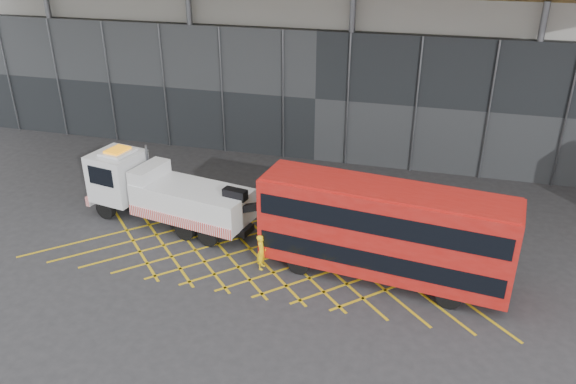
% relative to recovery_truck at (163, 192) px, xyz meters
% --- Properties ---
extents(ground_plane, '(120.00, 120.00, 0.00)m').
position_rel_recovery_truck_xyz_m(ground_plane, '(3.33, -1.33, -1.64)').
color(ground_plane, '#28282B').
extents(road_markings, '(21.56, 7.16, 0.01)m').
position_rel_recovery_truck_xyz_m(road_markings, '(5.73, -1.33, -1.63)').
color(road_markings, gold).
rests_on(road_markings, ground_plane).
extents(recovery_truck, '(10.24, 3.96, 3.55)m').
position_rel_recovery_truck_xyz_m(recovery_truck, '(0.00, 0.00, 0.00)').
color(recovery_truck, black).
rests_on(recovery_truck, ground_plane).
extents(bus_towed, '(10.54, 3.62, 4.20)m').
position_rel_recovery_truck_xyz_m(bus_towed, '(10.97, -2.01, 0.69)').
color(bus_towed, '#AD140F').
rests_on(bus_towed, ground_plane).
extents(worker, '(0.43, 0.62, 1.62)m').
position_rel_recovery_truck_xyz_m(worker, '(5.93, -2.70, -0.83)').
color(worker, yellow).
rests_on(worker, ground_plane).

